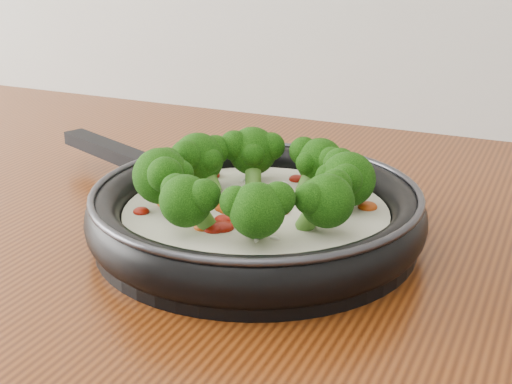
% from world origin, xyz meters
% --- Properties ---
extents(skillet, '(0.52, 0.41, 0.09)m').
position_xyz_m(skillet, '(0.02, 1.04, 0.93)').
color(skillet, black).
rests_on(skillet, counter).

